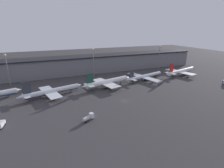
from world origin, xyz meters
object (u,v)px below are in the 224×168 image
Objects in this scene: airplane_1 at (52,91)px; airplane_3 at (145,76)px; service_vehicle_1 at (88,117)px; airplane_4 at (181,71)px; airplane_2 at (107,82)px; service_vehicle_2 at (0,124)px.

airplane_1 is 0.98× the size of airplane_3.
airplane_3 is at bearing -7.72° from airplane_1.
airplane_4 is at bearing -1.39° from service_vehicle_1.
airplane_2 reaches higher than service_vehicle_2.
airplane_4 is 7.03× the size of service_vehicle_1.
service_vehicle_1 is (-29.09, -47.39, -2.08)m from airplane_2.
airplane_4 reaches higher than service_vehicle_1.
airplane_3 is 87.25m from service_vehicle_1.
airplane_3 is 0.96× the size of airplane_4.
airplane_1 is at bearing 170.34° from airplane_4.
airplane_1 is at bearing 172.28° from airplane_3.
airplane_4 is at bearing -9.62° from airplane_2.
service_vehicle_1 is (-69.11, -53.26, -1.16)m from airplane_3.
airplane_4 is (44.18, 0.40, 0.60)m from airplane_3.
service_vehicle_2 is (-154.81, -43.25, -1.88)m from airplane_4.
airplane_1 reaches higher than airplane_3.
airplane_3 is at bearing 10.89° from service_vehicle_1.
airplane_1 is 43.32m from service_vehicle_2.
service_vehicle_1 is (14.53, -44.24, -1.50)m from airplane_1.
airplane_2 is 7.59× the size of service_vehicle_2.
airplane_2 reaches higher than airplane_1.
airplane_1 is 0.94× the size of airplane_4.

